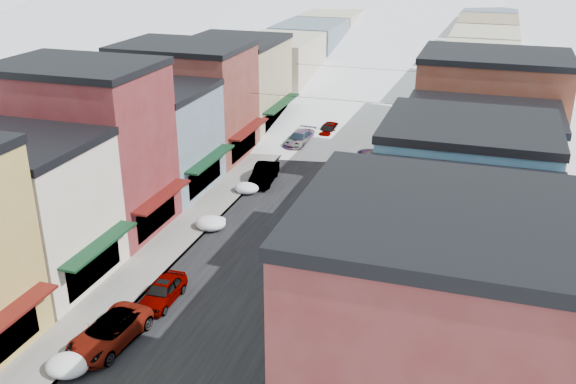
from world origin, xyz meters
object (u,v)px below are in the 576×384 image
Objects in this scene: trash_can at (355,234)px; streetlamp_near at (328,231)px; car_silver_sedan at (163,291)px; car_white_suv at (109,332)px; car_dark_hatch at (264,174)px; car_green_sedan at (295,290)px; fire_hydrant at (296,380)px.

streetlamp_near reaches higher than trash_can.
car_white_suv is at bearing -99.95° from car_silver_sedan.
car_dark_hatch reaches higher than car_white_suv.
car_green_sedan is 4.58m from streetlamp_near.
fire_hydrant is (2.45, -7.72, -0.21)m from car_green_sedan.
car_green_sedan is at bearing -101.35° from trash_can.
fire_hydrant is (10.87, -25.66, -0.29)m from car_dark_hatch.
car_silver_sedan is at bearing -93.53° from car_dark_hatch.
car_white_suv is 1.30× the size of car_silver_sedan.
car_dark_hatch is 6.04× the size of fire_hydrant.
trash_can is (10.22, -8.96, -0.19)m from car_dark_hatch.
fire_hydrant is 0.17× the size of streetlamp_near.
fire_hydrant is at bearing 112.34° from car_green_sedan.
fire_hydrant is 11.83m from streetlamp_near.
car_silver_sedan is 0.88× the size of streetlamp_near.
car_green_sedan is (7.62, 2.51, 0.02)m from car_silver_sedan.
trash_can is 5.88m from streetlamp_near.
trash_can is at bearing -47.01° from car_dark_hatch.
trash_can is at bearing 63.20° from car_white_suv.
car_white_suv is at bearing 177.68° from fire_hydrant.
fire_hydrant is at bearing -83.19° from streetlamp_near.
car_dark_hatch is 13.60m from trash_can.
car_white_suv reaches higher than car_silver_sedan.
car_green_sedan is 9.16m from trash_can.
car_white_suv reaches higher than trash_can.
car_dark_hatch is 27.87m from fire_hydrant.
trash_can is (-0.64, 16.70, 0.10)m from fire_hydrant.
car_silver_sedan is at bearing 152.64° from fire_hydrant.
streetlamp_near is (-1.37, 11.45, 2.64)m from fire_hydrant.
car_silver_sedan is 10.98m from streetlamp_near.
fire_hydrant is (10.80, -0.44, -0.23)m from car_white_suv.
streetlamp_near reaches higher than car_green_sedan.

